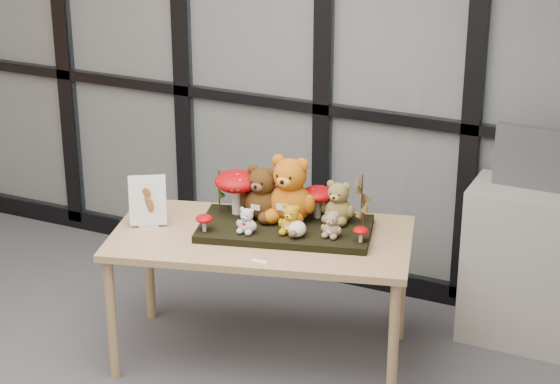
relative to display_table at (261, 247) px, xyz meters
The scene contains 23 objects.
glass_partition 1.37m from the display_table, 118.87° to the left, with size 4.90×0.06×2.78m.
display_table is the anchor object (origin of this frame).
diorama_tray 0.15m from the display_table, 41.72° to the left, with size 0.84×0.42×0.04m, color black.
bear_pooh_yellow 0.34m from the display_table, 63.07° to the left, with size 0.28×0.25×0.37m, color #C5620F, non-canonical shape.
bear_brown_medium 0.29m from the display_table, 113.07° to the left, with size 0.23×0.21×0.30m, color #45270E, non-canonical shape.
bear_tan_back 0.45m from the display_table, 37.97° to the left, with size 0.18×0.16×0.23m, color olive, non-canonical shape.
bear_small_yellow 0.24m from the display_table, ahead, with size 0.13×0.12×0.17m, color #BA8713, non-canonical shape.
bear_white_bow 0.19m from the display_table, 120.20° to the right, with size 0.11×0.10×0.14m, color silver, non-canonical shape.
bear_beige_small 0.39m from the display_table, ahead, with size 0.11×0.10×0.14m, color #9D7D59, non-canonical shape.
plush_cream_hedgehog 0.25m from the display_table, ahead, with size 0.07×0.06×0.09m, color white, non-canonical shape.
mushroom_back_left 0.32m from the display_table, 148.59° to the left, with size 0.22×0.22×0.25m, color #9E0509, non-canonical shape.
mushroom_back_right 0.37m from the display_table, 51.04° to the left, with size 0.16×0.16×0.18m, color #9E0509, non-canonical shape.
mushroom_front_left 0.31m from the display_table, 148.04° to the right, with size 0.08×0.08×0.09m, color #9E0509, non-canonical shape.
mushroom_front_right 0.52m from the display_table, ahead, with size 0.08×0.08×0.08m, color #9E0509, non-canonical shape.
sprig_green_far_left 0.37m from the display_table, 161.37° to the left, with size 0.05×0.05×0.23m, color #18370C, non-canonical shape.
sprig_green_mid_left 0.31m from the display_table, 130.74° to the left, with size 0.05×0.05×0.20m, color #18370C, non-canonical shape.
sprig_dry_far_right 0.55m from the display_table, 32.29° to the left, with size 0.05×0.05×0.25m, color brown, non-canonical shape.
sprig_dry_mid_right 0.54m from the display_table, 19.39° to the left, with size 0.05×0.05×0.20m, color brown, non-canonical shape.
sprig_green_centre 0.29m from the display_table, 92.92° to the left, with size 0.05×0.05×0.16m, color #18370C, non-canonical shape.
sign_holder 0.61m from the display_table, 166.55° to the right, with size 0.19×0.14×0.26m.
label_card 0.30m from the display_table, 65.97° to the right, with size 0.08×0.03×0.00m, color white.
cabinet 1.40m from the display_table, 32.71° to the left, with size 0.64×0.37×0.85m, color gray.
monitor 1.45m from the display_table, 33.34° to the left, with size 0.45×0.05×0.32m.
Camera 1 is at (2.53, -2.57, 2.73)m, focal length 65.00 mm.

